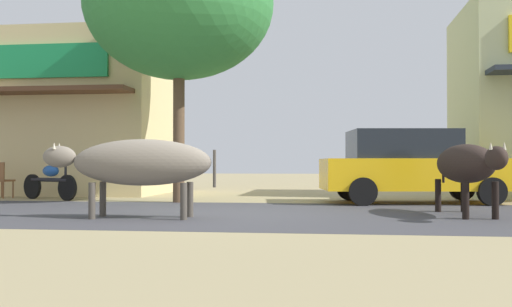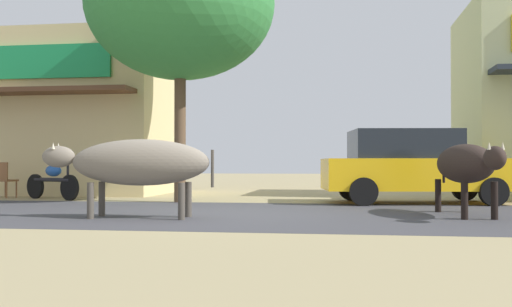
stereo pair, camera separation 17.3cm
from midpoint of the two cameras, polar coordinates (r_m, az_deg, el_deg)
ground at (r=10.73m, az=-5.18°, el=-5.73°), size 80.00×80.00×0.00m
asphalt_road at (r=10.73m, az=-5.18°, el=-5.72°), size 72.00×5.69×0.00m
storefront_left_cafe at (r=19.56m, az=-21.80°, el=3.33°), size 8.95×5.04×4.64m
roadside_tree at (r=14.25m, az=-7.74°, el=14.01°), size 4.37×4.37×6.33m
parked_hatchback_car at (r=13.84m, az=14.34°, el=-1.13°), size 4.38×2.41×1.64m
parked_motorcycle at (r=15.46m, az=-19.43°, el=-2.46°), size 1.81×0.97×1.06m
cow_near_brown at (r=9.92m, az=-11.68°, el=-0.89°), size 2.90×0.83×1.29m
cow_far_dark at (r=10.73m, az=19.04°, el=-0.98°), size 0.95×2.84×1.23m
cafe_chair_near_tree at (r=16.58m, az=-23.57°, el=-2.18°), size 0.51×0.51×0.92m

